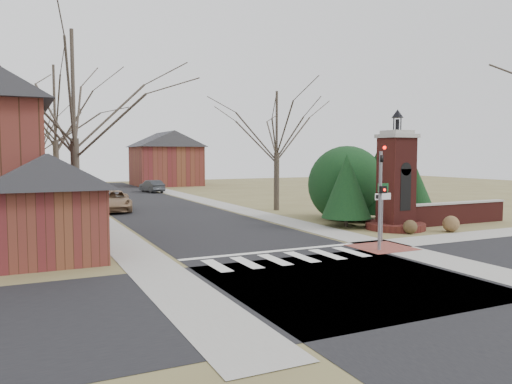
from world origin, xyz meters
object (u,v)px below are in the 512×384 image
sign_post (383,201)px  distant_car (152,186)px  pickup_truck (113,201)px  traffic_signal_pole (381,190)px  brick_gate_monument (396,190)px

sign_post → distant_car: bearing=93.6°
pickup_truck → distant_car: size_ratio=1.33×
traffic_signal_pole → distant_car: 36.28m
traffic_signal_pole → brick_gate_monument: 6.47m
traffic_signal_pole → pickup_truck: traffic_signal_pole is taller
brick_gate_monument → pickup_truck: brick_gate_monument is taller
sign_post → pickup_truck: bearing=116.1°
brick_gate_monument → pickup_truck: (-12.40, 15.39, -1.43)m
traffic_signal_pole → brick_gate_monument: brick_gate_monument is taller
sign_post → distant_car: (-2.19, 34.80, -1.30)m
brick_gate_monument → distant_car: (-5.60, 31.80, -1.51)m
sign_post → brick_gate_monument: 4.55m
sign_post → distant_car: sign_post is taller
distant_car → traffic_signal_pole: bearing=82.1°
traffic_signal_pole → pickup_truck: (-7.70, 19.81, -1.85)m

